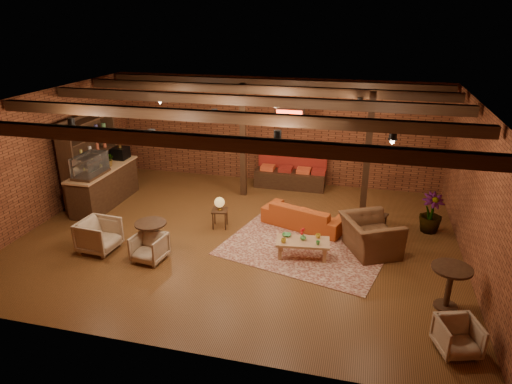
% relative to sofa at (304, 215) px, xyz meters
% --- Properties ---
extents(floor, '(10.00, 10.00, 0.00)m').
position_rel_sofa_xyz_m(floor, '(-1.42, -0.92, -0.30)').
color(floor, '#402810').
rests_on(floor, ground).
extents(ceiling, '(10.00, 8.00, 0.02)m').
position_rel_sofa_xyz_m(ceiling, '(-1.42, -0.92, 2.90)').
color(ceiling, black).
rests_on(ceiling, wall_back).
extents(wall_back, '(10.00, 0.02, 3.20)m').
position_rel_sofa_xyz_m(wall_back, '(-1.42, 3.08, 1.30)').
color(wall_back, brown).
rests_on(wall_back, ground).
extents(wall_front, '(10.00, 0.02, 3.20)m').
position_rel_sofa_xyz_m(wall_front, '(-1.42, -4.92, 1.30)').
color(wall_front, brown).
rests_on(wall_front, ground).
extents(wall_left, '(0.02, 8.00, 3.20)m').
position_rel_sofa_xyz_m(wall_left, '(-6.42, -0.92, 1.30)').
color(wall_left, brown).
rests_on(wall_left, ground).
extents(wall_right, '(0.02, 8.00, 3.20)m').
position_rel_sofa_xyz_m(wall_right, '(3.58, -0.92, 1.30)').
color(wall_right, brown).
rests_on(wall_right, ground).
extents(ceiling_beams, '(9.80, 6.40, 0.22)m').
position_rel_sofa_xyz_m(ceiling_beams, '(-1.42, -0.92, 2.78)').
color(ceiling_beams, black).
rests_on(ceiling_beams, ceiling).
extents(ceiling_pipe, '(9.60, 0.12, 0.12)m').
position_rel_sofa_xyz_m(ceiling_pipe, '(-1.42, 0.68, 2.55)').
color(ceiling_pipe, black).
rests_on(ceiling_pipe, ceiling).
extents(post_left, '(0.16, 0.16, 3.20)m').
position_rel_sofa_xyz_m(post_left, '(-2.02, 1.68, 1.30)').
color(post_left, black).
rests_on(post_left, ground).
extents(post_right, '(0.16, 0.16, 3.20)m').
position_rel_sofa_xyz_m(post_right, '(1.38, 1.08, 1.30)').
color(post_right, black).
rests_on(post_right, ground).
extents(service_counter, '(0.80, 2.50, 1.60)m').
position_rel_sofa_xyz_m(service_counter, '(-5.52, 0.08, 0.50)').
color(service_counter, black).
rests_on(service_counter, ground).
extents(plant_counter, '(0.35, 0.39, 0.30)m').
position_rel_sofa_xyz_m(plant_counter, '(-5.42, 0.28, 0.92)').
color(plant_counter, '#337F33').
rests_on(plant_counter, service_counter).
extents(shelving_hutch, '(0.52, 2.00, 2.40)m').
position_rel_sofa_xyz_m(shelving_hutch, '(-5.92, 0.18, 0.90)').
color(shelving_hutch, black).
rests_on(shelving_hutch, ground).
extents(banquette, '(2.10, 0.70, 1.00)m').
position_rel_sofa_xyz_m(banquette, '(-0.82, 2.63, 0.20)').
color(banquette, maroon).
rests_on(banquette, ground).
extents(service_sign, '(0.86, 0.06, 0.30)m').
position_rel_sofa_xyz_m(service_sign, '(-0.82, 2.18, 2.05)').
color(service_sign, '#FF3C19').
rests_on(service_sign, ceiling).
extents(ceiling_spotlights, '(6.40, 4.40, 0.28)m').
position_rel_sofa_xyz_m(ceiling_spotlights, '(-1.42, -0.92, 2.56)').
color(ceiling_spotlights, black).
rests_on(ceiling_spotlights, ceiling).
extents(rug, '(4.04, 3.45, 0.01)m').
position_rel_sofa_xyz_m(rug, '(0.20, -1.05, -0.29)').
color(rug, maroon).
rests_on(rug, floor).
extents(sofa, '(2.18, 1.40, 0.59)m').
position_rel_sofa_xyz_m(sofa, '(0.00, 0.00, 0.00)').
color(sofa, '#A54116').
rests_on(sofa, floor).
extents(coffee_table, '(1.19, 0.69, 0.64)m').
position_rel_sofa_xyz_m(coffee_table, '(0.18, -1.50, 0.05)').
color(coffee_table, '#A9854F').
rests_on(coffee_table, floor).
extents(side_table_lamp, '(0.44, 0.44, 0.79)m').
position_rel_sofa_xyz_m(side_table_lamp, '(-2.00, -0.54, 0.31)').
color(side_table_lamp, black).
rests_on(side_table_lamp, floor).
extents(round_table_left, '(0.69, 0.69, 0.72)m').
position_rel_sofa_xyz_m(round_table_left, '(-3.05, -2.10, 0.19)').
color(round_table_left, black).
rests_on(round_table_left, floor).
extents(armchair_a, '(0.78, 0.83, 0.79)m').
position_rel_sofa_xyz_m(armchair_a, '(-4.23, -2.31, 0.10)').
color(armchair_a, beige).
rests_on(armchair_a, floor).
extents(armchair_b, '(0.71, 0.67, 0.66)m').
position_rel_sofa_xyz_m(armchair_b, '(-2.95, -2.45, 0.03)').
color(armchair_b, beige).
rests_on(armchair_b, floor).
extents(armchair_right, '(1.27, 1.46, 1.08)m').
position_rel_sofa_xyz_m(armchair_right, '(1.60, -0.92, 0.24)').
color(armchair_right, brown).
rests_on(armchair_right, floor).
extents(side_table_book, '(0.59, 0.59, 0.53)m').
position_rel_sofa_xyz_m(side_table_book, '(1.71, -0.00, 0.18)').
color(side_table_book, black).
rests_on(side_table_book, floor).
extents(round_table_right, '(0.70, 0.70, 0.82)m').
position_rel_sofa_xyz_m(round_table_right, '(2.98, -2.69, 0.25)').
color(round_table_right, black).
rests_on(round_table_right, floor).
extents(armchair_far, '(0.75, 0.72, 0.62)m').
position_rel_sofa_xyz_m(armchair_far, '(2.98, -3.88, 0.01)').
color(armchair_far, beige).
rests_on(armchair_far, floor).
extents(plant_tall, '(2.09, 2.09, 2.92)m').
position_rel_sofa_xyz_m(plant_tall, '(2.98, 0.47, 1.16)').
color(plant_tall, '#4C7F4C').
rests_on(plant_tall, floor).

